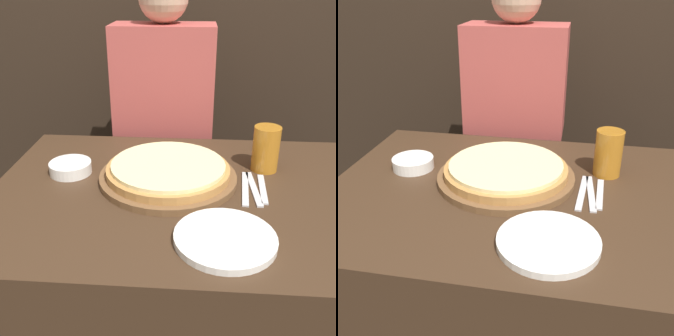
# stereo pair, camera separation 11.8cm
# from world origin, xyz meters

# --- Properties ---
(dining_table) EXTENTS (1.15, 0.81, 0.74)m
(dining_table) POSITION_xyz_m (0.00, 0.00, 0.37)
(dining_table) COLOR #3D2819
(dining_table) RESTS_ON ground_plane
(pizza_on_board) EXTENTS (0.42, 0.42, 0.06)m
(pizza_on_board) POSITION_xyz_m (-0.06, 0.06, 0.77)
(pizza_on_board) COLOR brown
(pizza_on_board) RESTS_ON dining_table
(beer_glass) EXTENTS (0.08, 0.08, 0.14)m
(beer_glass) POSITION_xyz_m (0.24, 0.16, 0.82)
(beer_glass) COLOR #B7701E
(beer_glass) RESTS_ON dining_table
(dinner_plate) EXTENTS (0.24, 0.24, 0.02)m
(dinner_plate) POSITION_xyz_m (0.10, -0.24, 0.75)
(dinner_plate) COLOR white
(dinner_plate) RESTS_ON dining_table
(side_bowl) EXTENTS (0.13, 0.13, 0.04)m
(side_bowl) POSITION_xyz_m (-0.37, 0.09, 0.76)
(side_bowl) COLOR white
(side_bowl) RESTS_ON dining_table
(fork) EXTENTS (0.04, 0.20, 0.00)m
(fork) POSITION_xyz_m (0.17, 0.02, 0.74)
(fork) COLOR silver
(fork) RESTS_ON dining_table
(dinner_knife) EXTENTS (0.03, 0.20, 0.00)m
(dinner_knife) POSITION_xyz_m (0.19, 0.02, 0.74)
(dinner_knife) COLOR silver
(dinner_knife) RESTS_ON dining_table
(spoon) EXTENTS (0.03, 0.17, 0.00)m
(spoon) POSITION_xyz_m (0.22, 0.02, 0.74)
(spoon) COLOR silver
(spoon) RESTS_ON dining_table
(diner_person) EXTENTS (0.40, 0.20, 1.33)m
(diner_person) POSITION_xyz_m (-0.12, 0.56, 0.65)
(diner_person) COLOR #33333D
(diner_person) RESTS_ON ground_plane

